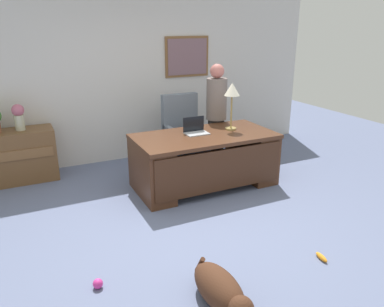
% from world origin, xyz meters
% --- Properties ---
extents(ground_plane, '(12.00, 12.00, 0.00)m').
position_xyz_m(ground_plane, '(0.00, 0.00, 0.00)').
color(ground_plane, slate).
extents(back_wall, '(7.00, 0.16, 2.70)m').
position_xyz_m(back_wall, '(0.01, 2.60, 1.35)').
color(back_wall, silver).
rests_on(back_wall, ground_plane).
extents(desk, '(1.96, 1.00, 0.76)m').
position_xyz_m(desk, '(0.63, 0.89, 0.42)').
color(desk, '#4C2B19').
rests_on(desk, ground_plane).
extents(credenza, '(1.46, 0.50, 0.77)m').
position_xyz_m(credenza, '(-1.97, 2.25, 0.39)').
color(credenza, brown).
rests_on(credenza, ground_plane).
extents(armchair, '(0.60, 0.59, 1.16)m').
position_xyz_m(armchair, '(0.71, 1.81, 0.51)').
color(armchair, slate).
rests_on(armchair, ground_plane).
extents(person_standing, '(0.32, 0.32, 1.64)m').
position_xyz_m(person_standing, '(1.16, 1.55, 0.85)').
color(person_standing, '#262323').
rests_on(person_standing, ground_plane).
extents(dog_lying, '(0.32, 0.82, 0.30)m').
position_xyz_m(dog_lying, '(-0.40, -1.35, 0.15)').
color(dog_lying, '#472819').
rests_on(dog_lying, ground_plane).
extents(laptop, '(0.32, 0.22, 0.22)m').
position_xyz_m(laptop, '(0.54, 1.04, 0.82)').
color(laptop, '#B2B5BA').
rests_on(laptop, desk).
extents(desk_lamp, '(0.22, 0.22, 0.67)m').
position_xyz_m(desk_lamp, '(1.09, 1.00, 1.30)').
color(desk_lamp, '#9E8447').
rests_on(desk_lamp, desk).
extents(vase_with_flowers, '(0.17, 0.17, 0.38)m').
position_xyz_m(vase_with_flowers, '(-1.67, 2.25, 0.98)').
color(vase_with_flowers, '#B7B698').
rests_on(vase_with_flowers, credenza).
extents(dog_toy_ball, '(0.09, 0.09, 0.09)m').
position_xyz_m(dog_toy_ball, '(-1.27, -0.68, 0.05)').
color(dog_toy_ball, '#D8338C').
rests_on(dog_toy_ball, ground_plane).
extents(dog_toy_plush, '(0.07, 0.18, 0.05)m').
position_xyz_m(dog_toy_plush, '(0.83, -1.21, 0.03)').
color(dog_toy_plush, orange).
rests_on(dog_toy_plush, ground_plane).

